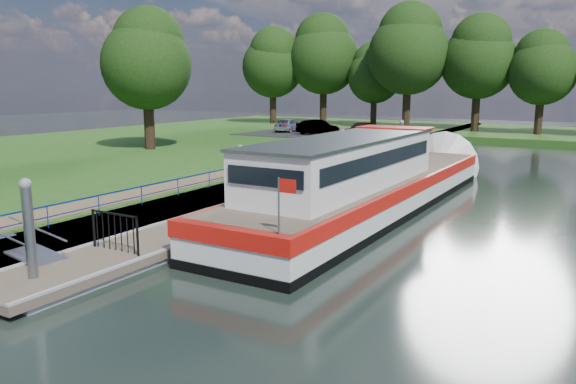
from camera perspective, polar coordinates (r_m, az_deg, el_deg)
The scene contains 16 objects.
ground at distance 16.03m, azimuth -22.85°, elevation -8.88°, with size 160.00×160.00×0.00m, color black.
riverbank at distance 38.87m, azimuth -21.06°, elevation 3.01°, with size 32.00×90.00×0.78m, color #214A15.
bank_edge at distance 28.48m, azimuth -1.35°, elevation 1.13°, with size 1.10×90.00×0.78m, color #473D2D.
footpath at distance 24.13m, azimuth -14.01°, elevation 0.04°, with size 1.60×40.00×0.05m, color brown.
carpark at distance 52.48m, azimuth 4.21°, elevation 6.00°, with size 14.00×12.00×0.06m, color black.
blue_fence at distance 19.56m, azimuth -20.92°, elevation -1.29°, with size 0.04×18.04×0.72m.
pontoon at distance 25.54m, azimuth 1.12°, elevation -0.46°, with size 2.50×30.00×0.56m.
mooring_piles at distance 25.35m, azimuth 1.12°, elevation 1.97°, with size 0.30×27.30×3.55m.
gangway at distance 17.58m, azimuth -25.31°, elevation -5.23°, with size 2.58×1.00×0.92m.
gate_panel at distance 17.03m, azimuth -17.20°, elevation -3.34°, with size 1.85×0.05×1.15m.
barge at distance 23.94m, azimuth 8.76°, elevation 0.86°, with size 4.36×21.15×4.78m.
horizon_trees at distance 59.20m, azimuth 17.51°, elevation 13.00°, with size 54.38×10.03×12.87m.
bank_tree_a at distance 40.52m, azimuth -14.12°, elevation 13.10°, with size 6.12×6.12×9.72m.
car_a at distance 48.75m, azimuth 7.43°, elevation 6.36°, with size 1.52×3.77×1.28m, color #999999.
car_b at distance 49.80m, azimuth 3.01°, elevation 6.55°, with size 1.40×4.02×1.33m, color #999999.
car_c at distance 53.65m, azimuth 0.05°, elevation 6.79°, with size 1.63×4.01×1.16m, color #999999.
Camera 1 is at (12.38, -8.78, 5.16)m, focal length 35.00 mm.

